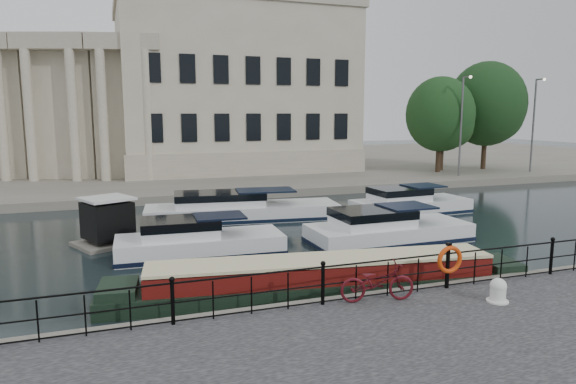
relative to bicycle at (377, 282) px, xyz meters
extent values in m
plane|color=black|center=(-1.51, 2.52, -1.10)|extent=(160.00, 160.00, 0.00)
cube|color=#6B665B|center=(-1.51, 41.52, -0.82)|extent=(120.00, 42.00, 0.55)
cylinder|color=black|center=(-5.51, 0.27, 0.00)|extent=(0.10, 0.10, 1.10)
sphere|color=black|center=(-5.51, 0.27, 0.60)|extent=(0.14, 0.14, 0.14)
cylinder|color=black|center=(-1.51, 0.27, 0.00)|extent=(0.10, 0.10, 1.10)
sphere|color=black|center=(-1.51, 0.27, 0.60)|extent=(0.14, 0.14, 0.14)
cylinder|color=black|center=(2.49, 0.27, 0.00)|extent=(0.10, 0.10, 1.10)
sphere|color=black|center=(2.49, 0.27, 0.60)|extent=(0.14, 0.14, 0.14)
cylinder|color=black|center=(6.49, 0.27, 0.00)|extent=(0.10, 0.10, 1.10)
sphere|color=black|center=(6.49, 0.27, 0.60)|extent=(0.14, 0.14, 0.14)
cylinder|color=black|center=(-1.51, 0.27, 0.50)|extent=(24.00, 0.05, 0.05)
cylinder|color=black|center=(-1.51, 0.27, 0.00)|extent=(24.00, 0.04, 0.04)
cylinder|color=black|center=(-1.51, 0.27, -0.47)|extent=(24.00, 0.04, 0.04)
cube|color=#ADA38C|center=(4.49, 35.52, 6.45)|extent=(20.00, 14.00, 14.00)
cube|color=#9E937F|center=(4.49, 35.52, 13.85)|extent=(20.40, 14.40, 0.80)
cube|color=#9E937F|center=(4.49, 35.52, 0.45)|extent=(20.30, 14.30, 2.00)
cube|color=#ADA38C|center=(-4.84, 31.55, 4.95)|extent=(5.73, 4.06, 11.00)
cube|color=#9E937F|center=(-5.27, 29.59, 9.85)|extent=(5.62, 2.73, 1.20)
cylinder|color=#ADA38C|center=(-3.80, 28.68, 4.35)|extent=(0.70, 0.70, 9.80)
cylinder|color=#ADA38C|center=(-7.00, 29.39, 4.35)|extent=(0.70, 0.70, 9.80)
cube|color=#ADA38C|center=(-9.80, 32.97, 4.95)|extent=(5.90, 4.56, 11.00)
cube|color=#9E937F|center=(-10.46, 31.08, 9.85)|extent=(5.62, 3.30, 1.20)
cylinder|color=#ADA38C|center=(-9.10, 30.00, 4.35)|extent=(0.70, 0.70, 9.80)
cylinder|color=#ADA38C|center=(-12.20, 31.09, 4.35)|extent=(0.70, 0.70, 9.80)
cube|color=#ADA38C|center=(-14.55, 34.97, 4.95)|extent=(5.99, 4.99, 11.00)
cylinder|color=#ADA38C|center=(-14.22, 31.94, 4.35)|extent=(0.70, 0.70, 9.80)
cylinder|color=#59595B|center=(20.49, 23.02, 3.45)|extent=(0.16, 0.16, 8.00)
sphere|color=#FFF2CC|center=(20.49, 22.17, 7.40)|extent=(0.24, 0.24, 0.24)
cylinder|color=#59595B|center=(28.49, 23.52, 3.45)|extent=(0.16, 0.16, 8.00)
sphere|color=#FFF2CC|center=(28.49, 22.67, 7.40)|extent=(0.24, 0.24, 0.24)
imported|color=#4F0E15|center=(0.00, 0.00, 0.00)|extent=(2.19, 1.09, 1.10)
cylinder|color=silver|center=(3.12, -1.15, -0.33)|extent=(0.43, 0.43, 0.45)
sphere|color=silver|center=(3.12, -1.15, -0.10)|extent=(0.45, 0.45, 0.45)
cylinder|color=silver|center=(3.12, -1.15, -0.53)|extent=(0.60, 0.60, 0.04)
cylinder|color=black|center=(2.51, 0.28, 0.12)|extent=(0.11, 0.11, 1.33)
cube|color=black|center=(2.51, 0.28, 0.78)|extent=(0.13, 0.13, 0.09)
torus|color=#D63D0B|center=(2.51, 0.20, 0.34)|extent=(0.84, 0.13, 0.84)
cube|color=black|center=(-0.62, 2.36, -1.00)|extent=(13.75, 3.64, 0.82)
cube|color=#5A0F0C|center=(-0.62, 2.36, -0.35)|extent=(11.01, 3.00, 0.64)
cube|color=beige|center=(-0.62, 2.36, 0.05)|extent=(11.02, 3.06, 0.09)
cube|color=#6B665B|center=(-6.97, 11.18, -1.05)|extent=(3.29, 3.08, 0.22)
cube|color=black|center=(-6.97, 11.18, 0.00)|extent=(2.32, 2.32, 1.57)
cube|color=silver|center=(-6.97, 11.18, 0.95)|extent=(2.55, 2.55, 0.10)
cube|color=white|center=(-3.45, 8.31, -0.90)|extent=(6.76, 2.74, 1.20)
cube|color=black|center=(-3.45, 8.31, -0.98)|extent=(6.83, 2.77, 0.18)
cube|color=white|center=(-4.25, 8.35, -0.05)|extent=(3.09, 2.12, 0.90)
cube|color=black|center=(-2.65, 8.27, 0.45)|extent=(2.08, 1.78, 0.08)
cube|color=white|center=(4.89, 7.66, -0.90)|extent=(7.29, 2.91, 1.20)
cube|color=black|center=(4.89, 7.66, -0.98)|extent=(7.36, 2.94, 0.18)
cube|color=white|center=(4.02, 7.64, -0.05)|extent=(3.30, 2.34, 0.90)
cube|color=black|center=(5.76, 7.67, 0.45)|extent=(2.20, 1.99, 0.08)
cube|color=silver|center=(-0.07, 14.52, -0.90)|extent=(10.56, 3.99, 1.20)
cube|color=black|center=(-0.07, 14.52, -0.98)|extent=(10.67, 4.03, 0.18)
cube|color=silver|center=(-1.29, 14.67, -0.05)|extent=(4.88, 2.80, 0.90)
cube|color=black|center=(1.16, 14.37, 0.45)|extent=(3.30, 2.28, 0.08)
cube|color=silver|center=(9.44, 12.95, -0.90)|extent=(6.89, 2.94, 1.20)
cube|color=black|center=(9.44, 12.95, -0.98)|extent=(6.96, 2.97, 0.18)
cube|color=silver|center=(8.62, 12.91, -0.05)|extent=(3.15, 2.29, 0.90)
cube|color=black|center=(10.25, 12.99, 0.45)|extent=(2.12, 1.93, 0.08)
cylinder|color=black|center=(20.61, 26.04, 0.81)|extent=(0.44, 0.44, 2.71)
ellipsoid|color=#123811|center=(20.61, 26.04, 4.49)|extent=(5.89, 5.89, 6.51)
sphere|color=#123811|center=(21.21, 25.64, 3.71)|extent=(4.34, 4.34, 4.34)
cylinder|color=black|center=(21.78, 27.26, 0.73)|extent=(0.44, 0.44, 2.56)
ellipsoid|color=#1B4014|center=(21.78, 27.26, 4.20)|extent=(5.56, 5.56, 6.14)
sphere|color=#1B4014|center=(22.38, 26.86, 3.47)|extent=(4.09, 4.09, 4.09)
cylinder|color=black|center=(26.02, 26.67, 1.05)|extent=(0.44, 0.44, 3.20)
ellipsoid|color=black|center=(26.02, 26.67, 5.40)|extent=(6.96, 6.96, 7.69)
sphere|color=black|center=(26.62, 26.27, 4.49)|extent=(5.13, 5.13, 5.13)
camera|label=1|loc=(-6.84, -11.97, 4.61)|focal=32.00mm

